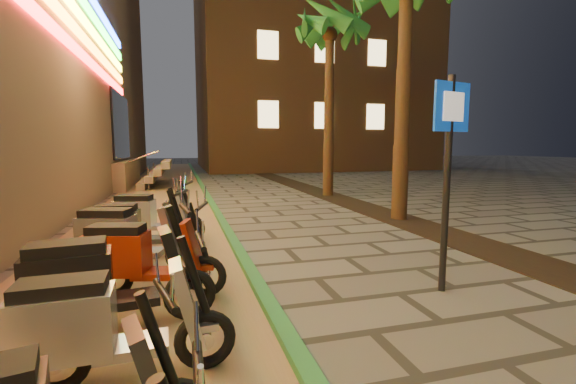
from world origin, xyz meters
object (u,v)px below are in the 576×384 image
object	(u,v)px
scooter_8	(139,257)
scooter_9	(126,237)
pedestrian_sign	(449,154)
scooter_7	(101,281)
scooter_11	(149,216)
scooter_10	(133,228)
scooter_6	(101,325)

from	to	relation	value
scooter_8	scooter_9	world-z (taller)	scooter_9
pedestrian_sign	scooter_7	distance (m)	4.27
scooter_9	scooter_11	distance (m)	1.93
scooter_7	scooter_10	size ratio (longest dim) A/B	1.07
scooter_6	scooter_7	world-z (taller)	scooter_7
scooter_7	scooter_8	world-z (taller)	scooter_7
pedestrian_sign	scooter_10	size ratio (longest dim) A/B	1.62
pedestrian_sign	scooter_8	size ratio (longest dim) A/B	1.61
pedestrian_sign	scooter_7	bearing A→B (deg)	168.41
scooter_6	scooter_8	world-z (taller)	scooter_8
scooter_7	scooter_9	size ratio (longest dim) A/B	1.02
pedestrian_sign	scooter_8	xyz separation A→B (m)	(-3.82, 0.84, -1.27)
scooter_6	scooter_7	distance (m)	0.94
scooter_11	pedestrian_sign	bearing A→B (deg)	-29.93
scooter_9	scooter_7	bearing A→B (deg)	-72.28
scooter_9	scooter_11	bearing A→B (deg)	102.02
scooter_7	scooter_11	bearing A→B (deg)	79.96
scooter_7	scooter_9	xyz separation A→B (m)	(-0.01, 1.94, -0.00)
scooter_11	scooter_9	bearing A→B (deg)	-81.41
pedestrian_sign	scooter_10	distance (m)	5.08
scooter_11	scooter_6	bearing A→B (deg)	-76.08
scooter_10	scooter_8	bearing A→B (deg)	-74.15
scooter_9	pedestrian_sign	bearing A→B (deg)	-6.95
scooter_8	scooter_11	size ratio (longest dim) A/B	0.99
scooter_6	scooter_8	bearing A→B (deg)	84.26
scooter_9	scooter_10	bearing A→B (deg)	107.20
scooter_6	scooter_11	size ratio (longest dim) A/B	0.96
scooter_6	scooter_10	xyz separation A→B (m)	(-0.17, 3.74, 0.01)
scooter_6	scooter_11	bearing A→B (deg)	87.37
scooter_10	scooter_9	bearing A→B (deg)	-82.68
scooter_7	scooter_9	distance (m)	1.94
scooter_9	scooter_6	bearing A→B (deg)	-69.09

